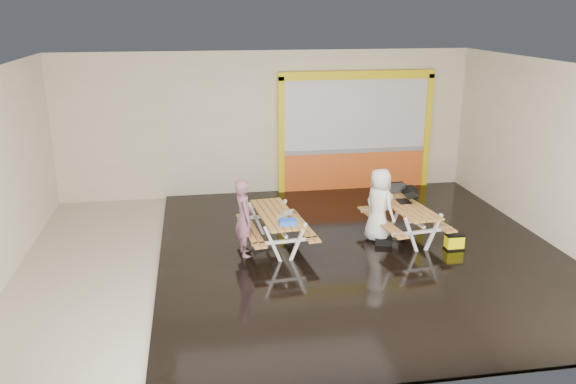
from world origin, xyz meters
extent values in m
cube|color=beige|center=(0.00, 0.00, -0.01)|extent=(10.00, 8.00, 0.01)
cube|color=white|center=(0.00, 0.00, 3.50)|extent=(10.00, 8.00, 0.01)
cube|color=beige|center=(0.00, 4.00, 1.75)|extent=(10.00, 0.01, 3.50)
cube|color=beige|center=(0.00, -4.00, 1.75)|extent=(10.00, 0.01, 3.50)
cube|color=beige|center=(5.00, 0.00, 1.75)|extent=(0.01, 8.00, 3.50)
cube|color=black|center=(1.25, 0.00, 0.03)|extent=(7.50, 7.98, 0.05)
cube|color=orange|center=(2.20, 3.93, 0.50)|extent=(3.60, 0.12, 1.00)
cube|color=gray|center=(2.20, 3.93, 1.03)|extent=(3.60, 0.14, 0.10)
cube|color=silver|center=(2.20, 3.94, 1.94)|extent=(3.60, 0.08, 1.72)
cube|color=yellow|center=(0.33, 3.92, 1.45)|extent=(0.14, 0.16, 2.90)
cube|color=yellow|center=(4.07, 3.92, 1.45)|extent=(0.14, 0.16, 2.90)
cube|color=yellow|center=(2.20, 3.92, 2.90)|extent=(3.88, 0.16, 0.20)
cube|color=#CB9046|center=(-0.56, 0.45, 0.71)|extent=(0.30, 1.81, 0.04)
cube|color=#CB9046|center=(-0.43, 0.46, 0.71)|extent=(0.30, 1.81, 0.04)
cube|color=#CB9046|center=(-0.30, 0.48, 0.71)|extent=(0.30, 1.81, 0.04)
cube|color=#CB9046|center=(-0.17, 0.49, 0.71)|extent=(0.30, 1.81, 0.04)
cube|color=#CB9046|center=(-0.05, 0.50, 0.71)|extent=(0.30, 1.81, 0.04)
cube|color=white|center=(-0.46, -0.23, 0.39)|extent=(0.34, 0.09, 0.72)
cube|color=white|center=(0.00, -0.18, 0.39)|extent=(0.34, 0.09, 0.72)
cube|color=white|center=(-0.23, -0.21, 0.43)|extent=(1.24, 0.18, 0.05)
cube|color=white|center=(-0.23, -0.21, 0.66)|extent=(0.61, 0.12, 0.05)
cube|color=white|center=(-0.61, 1.14, 0.39)|extent=(0.34, 0.09, 0.72)
cube|color=white|center=(-0.14, 1.18, 0.39)|extent=(0.34, 0.09, 0.72)
cube|color=white|center=(-0.37, 1.16, 0.43)|extent=(1.24, 0.18, 0.05)
cube|color=white|center=(-0.37, 1.16, 0.66)|extent=(0.61, 0.12, 0.05)
cube|color=white|center=(-0.30, 0.48, 0.53)|extent=(0.21, 1.48, 0.05)
cube|color=#CB9046|center=(-0.86, 0.42, 0.44)|extent=(0.29, 1.81, 0.04)
cube|color=#CB9046|center=(-0.74, 0.43, 0.44)|extent=(0.29, 1.81, 0.04)
cube|color=#CB9046|center=(0.13, 0.52, 0.44)|extent=(0.29, 1.81, 0.04)
cube|color=#CB9046|center=(0.25, 0.53, 0.44)|extent=(0.29, 1.81, 0.04)
cube|color=#CB9046|center=(2.03, 0.47, 0.72)|extent=(0.36, 1.82, 0.04)
cube|color=#CB9046|center=(2.16, 0.49, 0.72)|extent=(0.36, 1.82, 0.04)
cube|color=#CB9046|center=(2.29, 0.51, 0.72)|extent=(0.36, 1.82, 0.04)
cube|color=#CB9046|center=(2.41, 0.53, 0.72)|extent=(0.36, 1.82, 0.04)
cube|color=#CB9046|center=(2.54, 0.54, 0.72)|extent=(0.36, 1.82, 0.04)
cube|color=white|center=(2.14, -0.21, 0.39)|extent=(0.34, 0.10, 0.73)
cube|color=white|center=(2.61, -0.15, 0.39)|extent=(0.34, 0.10, 0.73)
cube|color=white|center=(2.38, -0.18, 0.43)|extent=(1.25, 0.22, 0.05)
cube|color=white|center=(2.38, -0.18, 0.67)|extent=(0.62, 0.14, 0.05)
cube|color=white|center=(1.96, 1.17, 0.39)|extent=(0.34, 0.10, 0.73)
cube|color=white|center=(2.43, 1.23, 0.39)|extent=(0.34, 0.10, 0.73)
cube|color=white|center=(2.19, 1.20, 0.43)|extent=(1.25, 0.22, 0.05)
cube|color=white|center=(2.19, 1.20, 0.67)|extent=(0.62, 0.14, 0.05)
cube|color=white|center=(2.29, 0.51, 0.53)|extent=(0.26, 1.49, 0.05)
cube|color=#CB9046|center=(1.73, 0.43, 0.44)|extent=(0.35, 1.82, 0.04)
cube|color=#CB9046|center=(1.85, 0.45, 0.44)|extent=(0.35, 1.82, 0.04)
cube|color=#CB9046|center=(2.72, 0.57, 0.44)|extent=(0.35, 1.82, 0.04)
cube|color=#CB9046|center=(2.84, 0.59, 0.44)|extent=(0.35, 1.82, 0.04)
imported|color=#7E5266|center=(-0.93, 0.20, 0.76)|extent=(0.42, 0.57, 1.47)
imported|color=white|center=(1.73, 0.47, 0.77)|extent=(0.73, 0.85, 1.48)
cube|color=silver|center=(-0.23, 0.22, 0.74)|extent=(0.25, 0.31, 0.01)
cube|color=silver|center=(-0.12, 0.19, 0.83)|extent=(0.24, 0.31, 0.05)
cube|color=silver|center=(-0.12, 0.19, 0.83)|extent=(0.20, 0.27, 0.04)
cube|color=black|center=(2.32, 0.71, 0.74)|extent=(0.23, 0.33, 0.02)
cube|color=black|center=(2.47, 0.71, 0.86)|extent=(0.22, 0.33, 0.06)
cube|color=silver|center=(2.46, 0.71, 0.86)|extent=(0.18, 0.29, 0.05)
cube|color=blue|center=(-0.17, -0.14, 0.77)|extent=(0.31, 0.23, 0.09)
cube|color=black|center=(2.39, 1.35, 0.82)|extent=(0.41, 0.25, 0.17)
cylinder|color=black|center=(2.39, 1.35, 0.95)|extent=(0.29, 0.06, 0.02)
cube|color=black|center=(2.63, 1.18, 0.63)|extent=(0.32, 0.25, 0.40)
cylinder|color=black|center=(2.63, 1.18, 0.85)|extent=(0.22, 0.22, 0.10)
cube|color=black|center=(1.78, 0.25, 0.11)|extent=(0.38, 0.33, 0.12)
cube|color=black|center=(3.02, -0.20, 0.07)|extent=(0.35, 0.23, 0.03)
cube|color=#F9F700|center=(3.02, -0.20, 0.20)|extent=(0.33, 0.21, 0.26)
cube|color=black|center=(3.02, -0.20, 0.33)|extent=(0.35, 0.23, 0.03)
camera|label=1|loc=(-1.76, -9.68, 4.42)|focal=35.91mm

